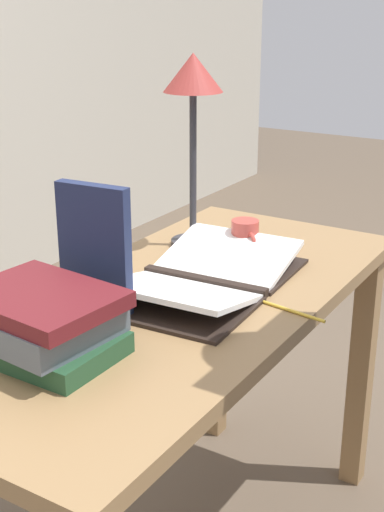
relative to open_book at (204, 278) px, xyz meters
The scene contains 7 objects.
reading_desk 0.17m from the open_book, 167.35° to the left, with size 1.31×0.59×0.77m.
open_book is the anchor object (origin of this frame).
book_stack_tall 0.45m from the open_book, 169.39° to the left, with size 0.24×0.29×0.12m.
book_standing_upright 0.29m from the open_book, 154.02° to the left, with size 0.04×0.16×0.27m.
reading_lamp 0.47m from the open_book, 37.02° to the left, with size 0.15×0.15×0.49m.
coffee_mug 0.23m from the open_book, ahead, with size 0.08×0.09×0.09m.
pencil 0.23m from the open_book, 97.53° to the right, with size 0.03×0.17×0.01m.
Camera 1 is at (-1.21, -0.79, 1.40)m, focal length 50.00 mm.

